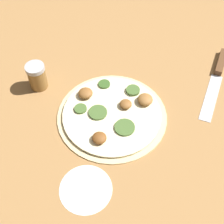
% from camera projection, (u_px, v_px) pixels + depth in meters
% --- Properties ---
extents(ground_plane, '(3.00, 3.00, 0.00)m').
position_uv_depth(ground_plane, '(112.00, 116.00, 0.80)').
color(ground_plane, '#9E703F').
extents(pizza, '(0.28, 0.28, 0.03)m').
position_uv_depth(pizza, '(112.00, 113.00, 0.80)').
color(pizza, beige).
rests_on(pizza, ground_plane).
extents(knife, '(0.26, 0.13, 0.02)m').
position_uv_depth(knife, '(219.00, 71.00, 0.89)').
color(knife, silver).
rests_on(knife, ground_plane).
extents(spice_jar, '(0.05, 0.05, 0.08)m').
position_uv_depth(spice_jar, '(37.00, 76.00, 0.84)').
color(spice_jar, olive).
rests_on(spice_jar, ground_plane).
extents(flour_patch, '(0.12, 0.12, 0.00)m').
position_uv_depth(flour_patch, '(86.00, 189.00, 0.68)').
color(flour_patch, white).
rests_on(flour_patch, ground_plane).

